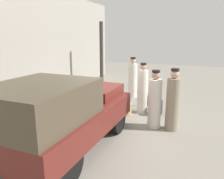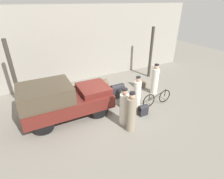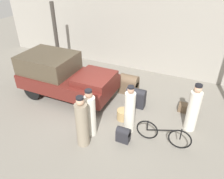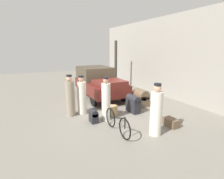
# 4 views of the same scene
# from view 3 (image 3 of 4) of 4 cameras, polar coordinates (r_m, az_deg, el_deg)

# --- Properties ---
(ground_plane) EXTENTS (30.00, 30.00, 0.00)m
(ground_plane) POSITION_cam_3_polar(r_m,az_deg,el_deg) (8.13, -1.88, -6.09)
(ground_plane) COLOR gray
(station_building_facade) EXTENTS (16.00, 0.15, 4.50)m
(station_building_facade) POSITION_cam_3_polar(r_m,az_deg,el_deg) (10.61, 8.01, 16.39)
(station_building_facade) COLOR gray
(station_building_facade) RESTS_ON ground
(canopy_pillar_left) EXTENTS (0.18, 0.18, 3.26)m
(canopy_pillar_left) POSITION_cam_3_polar(r_m,az_deg,el_deg) (11.09, -14.37, 13.05)
(canopy_pillar_left) COLOR #38332D
(canopy_pillar_left) RESTS_ON ground
(truck) EXTENTS (3.78, 1.84, 1.68)m
(truck) POSITION_cam_3_polar(r_m,az_deg,el_deg) (8.94, -12.70, 3.79)
(truck) COLOR black
(truck) RESTS_ON ground
(bicycle) EXTENTS (1.69, 0.04, 0.73)m
(bicycle) POSITION_cam_3_polar(r_m,az_deg,el_deg) (6.91, 13.19, -11.29)
(bicycle) COLOR black
(bicycle) RESTS_ON ground
(wicker_basket) EXTENTS (0.44, 0.44, 0.37)m
(wicker_basket) POSITION_cam_3_polar(r_m,az_deg,el_deg) (7.75, 2.92, -6.54)
(wicker_basket) COLOR tan
(wicker_basket) RESTS_ON ground
(conductor_in_dark_uniform) EXTENTS (0.37, 0.37, 1.72)m
(conductor_in_dark_uniform) POSITION_cam_3_polar(r_m,az_deg,el_deg) (6.50, -7.83, -8.79)
(conductor_in_dark_uniform) COLOR gray
(conductor_in_dark_uniform) RESTS_ON ground
(porter_with_bicycle) EXTENTS (0.38, 0.38, 1.70)m
(porter_with_bicycle) POSITION_cam_3_polar(r_m,az_deg,el_deg) (7.44, 20.43, -4.95)
(porter_with_bicycle) COLOR silver
(porter_with_bicycle) RESTS_ON ground
(porter_carrying_trunk) EXTENTS (0.37, 0.37, 1.65)m
(porter_carrying_trunk) POSITION_cam_3_polar(r_m,az_deg,el_deg) (6.85, -5.80, -6.55)
(porter_carrying_trunk) COLOR silver
(porter_carrying_trunk) RESTS_ON ground
(porter_standing_middle) EXTENTS (0.34, 0.34, 1.70)m
(porter_standing_middle) POSITION_cam_3_polar(r_m,az_deg,el_deg) (6.92, 4.64, -5.68)
(porter_standing_middle) COLOR silver
(porter_standing_middle) RESTS_ON ground
(suitcase_black_upright) EXTENTS (0.56, 0.32, 0.30)m
(suitcase_black_upright) POSITION_cam_3_polar(r_m,az_deg,el_deg) (8.56, 18.84, -4.66)
(suitcase_black_upright) COLOR brown
(suitcase_black_upright) RESTS_ON ground
(trunk_umber_medium) EXTENTS (0.72, 0.34, 0.77)m
(trunk_umber_medium) POSITION_cam_3_polar(r_m,az_deg,el_deg) (8.31, 6.27, -1.92)
(trunk_umber_medium) COLOR #232328
(trunk_umber_medium) RESTS_ON ground
(trunk_barrel_dark) EXTENTS (0.74, 0.53, 0.80)m
(trunk_barrel_dark) POSITION_cam_3_polar(r_m,az_deg,el_deg) (9.15, 4.45, 1.51)
(trunk_barrel_dark) COLOR brown
(trunk_barrel_dark) RESTS_ON ground
(trunk_wicker_pale) EXTENTS (0.42, 0.26, 0.51)m
(trunk_wicker_pale) POSITION_cam_3_polar(r_m,az_deg,el_deg) (6.87, 2.94, -11.58)
(trunk_wicker_pale) COLOR #232328
(trunk_wicker_pale) RESTS_ON ground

